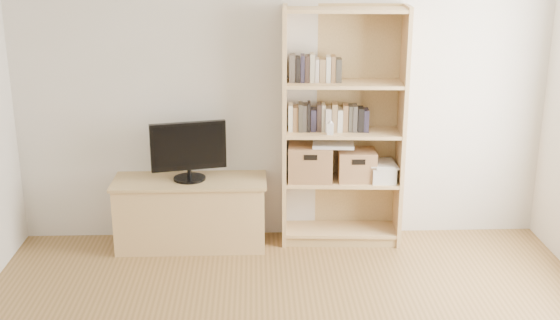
{
  "coord_description": "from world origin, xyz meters",
  "views": [
    {
      "loc": [
        -0.23,
        -3.29,
        2.51
      ],
      "look_at": [
        -0.04,
        1.9,
        0.87
      ],
      "focal_mm": 45.0,
      "sensor_mm": 36.0,
      "label": 1
    }
  ],
  "objects_px": {
    "bookshelf": "(343,128)",
    "television": "(189,151)",
    "laptop": "(333,144)",
    "basket_right": "(357,165)",
    "tv_stand": "(191,214)",
    "baby_monitor": "(330,129)",
    "basket_left": "(310,162)"
  },
  "relations": [
    {
      "from": "tv_stand",
      "to": "bookshelf",
      "type": "bearing_deg",
      "value": 2.21
    },
    {
      "from": "bookshelf",
      "to": "basket_left",
      "type": "bearing_deg",
      "value": -178.81
    },
    {
      "from": "baby_monitor",
      "to": "bookshelf",
      "type": "bearing_deg",
      "value": 53.04
    },
    {
      "from": "tv_stand",
      "to": "basket_right",
      "type": "bearing_deg",
      "value": 1.5
    },
    {
      "from": "baby_monitor",
      "to": "laptop",
      "type": "xyz_separation_m",
      "value": [
        0.04,
        0.09,
        -0.16
      ]
    },
    {
      "from": "tv_stand",
      "to": "basket_right",
      "type": "relative_size",
      "value": 3.96
    },
    {
      "from": "television",
      "to": "basket_left",
      "type": "relative_size",
      "value": 1.7
    },
    {
      "from": "tv_stand",
      "to": "basket_right",
      "type": "xyz_separation_m",
      "value": [
        1.41,
        0.04,
        0.4
      ]
    },
    {
      "from": "bookshelf",
      "to": "basket_right",
      "type": "xyz_separation_m",
      "value": [
        0.12,
        -0.01,
        -0.32
      ]
    },
    {
      "from": "baby_monitor",
      "to": "laptop",
      "type": "bearing_deg",
      "value": 78.98
    },
    {
      "from": "basket_left",
      "to": "basket_right",
      "type": "bearing_deg",
      "value": 0.9
    },
    {
      "from": "laptop",
      "to": "baby_monitor",
      "type": "bearing_deg",
      "value": -106.4
    },
    {
      "from": "bookshelf",
      "to": "baby_monitor",
      "type": "height_order",
      "value": "bookshelf"
    },
    {
      "from": "baby_monitor",
      "to": "laptop",
      "type": "height_order",
      "value": "baby_monitor"
    },
    {
      "from": "bookshelf",
      "to": "television",
      "type": "height_order",
      "value": "bookshelf"
    },
    {
      "from": "tv_stand",
      "to": "bookshelf",
      "type": "xyz_separation_m",
      "value": [
        1.28,
        0.05,
        0.72
      ]
    },
    {
      "from": "bookshelf",
      "to": "television",
      "type": "distance_m",
      "value": 1.29
    },
    {
      "from": "bookshelf",
      "to": "baby_monitor",
      "type": "xyz_separation_m",
      "value": [
        -0.12,
        -0.11,
        0.03
      ]
    },
    {
      "from": "basket_right",
      "to": "baby_monitor",
      "type": "bearing_deg",
      "value": -157.37
    },
    {
      "from": "basket_right",
      "to": "television",
      "type": "bearing_deg",
      "value": -176.8
    },
    {
      "from": "bookshelf",
      "to": "basket_right",
      "type": "distance_m",
      "value": 0.34
    },
    {
      "from": "bookshelf",
      "to": "tv_stand",
      "type": "bearing_deg",
      "value": -174.37
    },
    {
      "from": "baby_monitor",
      "to": "basket_right",
      "type": "height_order",
      "value": "baby_monitor"
    },
    {
      "from": "television",
      "to": "baby_monitor",
      "type": "distance_m",
      "value": 1.18
    },
    {
      "from": "television",
      "to": "basket_right",
      "type": "relative_size",
      "value": 1.99
    },
    {
      "from": "bookshelf",
      "to": "basket_left",
      "type": "distance_m",
      "value": 0.4
    },
    {
      "from": "television",
      "to": "basket_left",
      "type": "bearing_deg",
      "value": -9.38
    },
    {
      "from": "television",
      "to": "laptop",
      "type": "xyz_separation_m",
      "value": [
        1.2,
        0.04,
        0.04
      ]
    },
    {
      "from": "television",
      "to": "laptop",
      "type": "height_order",
      "value": "television"
    },
    {
      "from": "television",
      "to": "basket_left",
      "type": "distance_m",
      "value": 1.02
    },
    {
      "from": "tv_stand",
      "to": "television",
      "type": "height_order",
      "value": "television"
    },
    {
      "from": "bookshelf",
      "to": "basket_right",
      "type": "bearing_deg",
      "value": -2.6
    }
  ]
}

